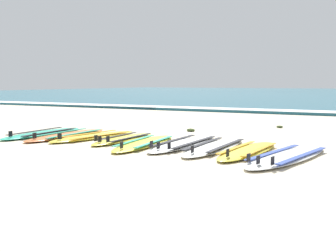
# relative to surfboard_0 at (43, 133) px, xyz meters

# --- Properties ---
(ground_plane) EXTENTS (80.00, 80.00, 0.00)m
(ground_plane) POSITION_rel_surfboard_0_xyz_m (2.81, 0.23, -0.04)
(ground_plane) COLOR beige
(sea) EXTENTS (80.00, 60.00, 0.10)m
(sea) POSITION_rel_surfboard_0_xyz_m (2.81, 37.98, 0.01)
(sea) COLOR #23667A
(sea) RESTS_ON ground
(wave_foam_strip) EXTENTS (80.00, 1.20, 0.11)m
(wave_foam_strip) POSITION_rel_surfboard_0_xyz_m (2.81, 8.58, 0.02)
(wave_foam_strip) COLOR white
(wave_foam_strip) RESTS_ON ground
(surfboard_0) EXTENTS (0.63, 2.31, 0.18)m
(surfboard_0) POSITION_rel_surfboard_0_xyz_m (0.00, 0.00, 0.00)
(surfboard_0) COLOR #2DB793
(surfboard_0) RESTS_ON ground
(surfboard_1) EXTENTS (0.60, 2.33, 0.18)m
(surfboard_1) POSITION_rel_surfboard_0_xyz_m (0.65, 0.02, -0.00)
(surfboard_1) COLOR orange
(surfboard_1) RESTS_ON ground
(surfboard_2) EXTENTS (0.95, 2.26, 0.18)m
(surfboard_2) POSITION_rel_surfboard_0_xyz_m (1.29, 0.10, 0.00)
(surfboard_2) COLOR yellow
(surfboard_2) RESTS_ON ground
(surfboard_3) EXTENTS (0.52, 1.94, 0.18)m
(surfboard_3) POSITION_rel_surfboard_0_xyz_m (2.02, 0.06, 0.00)
(surfboard_3) COLOR yellow
(surfboard_3) RESTS_ON ground
(surfboard_4) EXTENTS (0.74, 2.25, 0.18)m
(surfboard_4) POSITION_rel_surfboard_0_xyz_m (2.67, -0.24, 0.00)
(surfboard_4) COLOR yellow
(surfboard_4) RESTS_ON ground
(surfboard_5) EXTENTS (0.67, 2.40, 0.18)m
(surfboard_5) POSITION_rel_surfboard_0_xyz_m (3.31, 0.06, 0.00)
(surfboard_5) COLOR white
(surfboard_5) RESTS_ON ground
(surfboard_6) EXTENTS (0.63, 2.35, 0.18)m
(surfboard_6) POSITION_rel_surfboard_0_xyz_m (3.93, -0.04, -0.00)
(surfboard_6) COLOR silver
(surfboard_6) RESTS_ON ground
(surfboard_7) EXTENTS (0.70, 2.17, 0.18)m
(surfboard_7) POSITION_rel_surfboard_0_xyz_m (4.56, -0.19, 0.00)
(surfboard_7) COLOR yellow
(surfboard_7) RESTS_ON ground
(surfboard_8) EXTENTS (1.14, 2.56, 0.18)m
(surfboard_8) POSITION_rel_surfboard_0_xyz_m (5.22, -0.39, 0.00)
(surfboard_8) COLOR white
(surfboard_8) RESTS_ON ground
(seaweed_clump_near_shoreline) EXTENTS (0.16, 0.13, 0.06)m
(seaweed_clump_near_shoreline) POSITION_rel_surfboard_0_xyz_m (4.27, 3.66, -0.01)
(seaweed_clump_near_shoreline) COLOR #384723
(seaweed_clump_near_shoreline) RESTS_ON ground
(seaweed_clump_mid_sand) EXTENTS (0.20, 0.16, 0.07)m
(seaweed_clump_mid_sand) POSITION_rel_surfboard_0_xyz_m (2.60, 1.97, -0.00)
(seaweed_clump_mid_sand) COLOR #384723
(seaweed_clump_mid_sand) RESTS_ON ground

